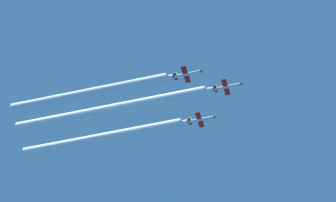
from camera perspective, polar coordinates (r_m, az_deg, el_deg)
jet_lead at (r=287.63m, az=3.99°, el=0.96°), size 7.36×10.72×2.58m
jet_left_wingman at (r=295.73m, az=2.25°, el=-1.22°), size 7.36×10.72×2.58m
jet_right_wingman at (r=280.89m, az=1.33°, el=1.81°), size 7.36×10.72×2.58m
smoke_trail_lead at (r=294.56m, az=-3.65°, el=-0.52°), size 3.49×70.36×3.49m
smoke_trail_left_wingman at (r=302.70m, az=-4.22°, el=-2.43°), size 3.49×60.27×3.49m
smoke_trail_right_wingman at (r=287.66m, az=-5.10°, el=0.53°), size 3.49×56.52×3.49m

